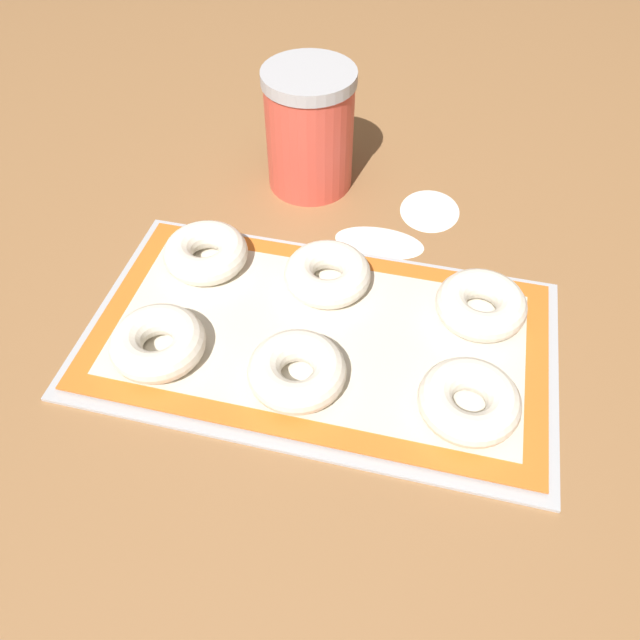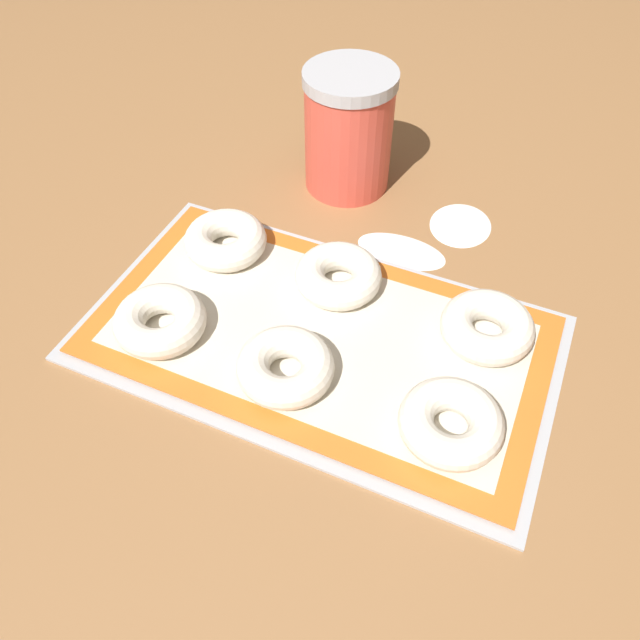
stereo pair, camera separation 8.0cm
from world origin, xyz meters
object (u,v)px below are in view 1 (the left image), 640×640
(flour_canister, at_px, (310,130))
(bagel_back_center, at_px, (328,274))
(bagel_front_center, at_px, (297,371))
(bagel_front_left, at_px, (158,343))
(bagel_back_left, at_px, (206,253))
(baking_tray, at_px, (320,334))
(bagel_front_right, at_px, (469,401))
(bagel_back_right, at_px, (481,305))

(flour_canister, bearing_deg, bagel_back_center, -70.52)
(bagel_front_center, height_order, bagel_back_center, same)
(bagel_front_left, relative_size, bagel_front_center, 1.00)
(bagel_front_center, bearing_deg, bagel_back_center, 90.56)
(bagel_back_center, bearing_deg, bagel_back_left, 179.60)
(bagel_front_left, height_order, flour_canister, flour_canister)
(baking_tray, xyz_separation_m, bagel_back_center, (-0.01, 0.07, 0.02))
(bagel_front_right, relative_size, bagel_back_center, 1.00)
(bagel_front_center, bearing_deg, bagel_front_right, 1.28)
(bagel_front_center, height_order, flour_canister, flour_canister)
(baking_tray, height_order, bagel_front_right, bagel_front_right)
(bagel_front_left, height_order, bagel_front_right, same)
(baking_tray, height_order, bagel_back_left, bagel_back_left)
(baking_tray, height_order, flour_canister, flour_canister)
(bagel_back_left, relative_size, flour_canister, 0.62)
(bagel_back_left, distance_m, flour_canister, 0.23)
(flour_canister, bearing_deg, bagel_front_right, -54.36)
(bagel_front_right, height_order, flour_canister, flour_canister)
(bagel_back_center, bearing_deg, baking_tray, -83.51)
(bagel_front_left, bearing_deg, baking_tray, 24.10)
(bagel_front_center, relative_size, bagel_front_right, 1.00)
(bagel_front_center, bearing_deg, bagel_back_left, 136.44)
(baking_tray, bearing_deg, bagel_back_left, 155.48)
(baking_tray, bearing_deg, bagel_front_center, -95.31)
(bagel_back_left, bearing_deg, bagel_front_left, -90.06)
(bagel_back_center, distance_m, bagel_back_right, 0.18)
(baking_tray, xyz_separation_m, bagel_front_right, (0.17, -0.07, 0.02))
(bagel_front_left, xyz_separation_m, bagel_back_left, (0.00, 0.14, 0.00))
(flour_canister, bearing_deg, bagel_back_left, -110.96)
(bagel_back_left, distance_m, bagel_back_right, 0.33)
(bagel_back_right, height_order, flour_canister, flour_canister)
(bagel_back_left, bearing_deg, baking_tray, -24.52)
(flour_canister, bearing_deg, baking_tray, -73.73)
(bagel_front_left, relative_size, bagel_front_right, 1.00)
(bagel_front_center, relative_size, bagel_back_center, 1.00)
(flour_canister, bearing_deg, bagel_back_right, -40.41)
(baking_tray, distance_m, bagel_front_right, 0.18)
(bagel_front_center, xyz_separation_m, bagel_back_left, (-0.15, 0.14, 0.00))
(bagel_front_right, relative_size, bagel_back_left, 1.00)
(bagel_front_right, distance_m, bagel_back_center, 0.22)
(bagel_front_center, distance_m, bagel_back_center, 0.14)
(bagel_back_left, bearing_deg, bagel_front_right, -23.40)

